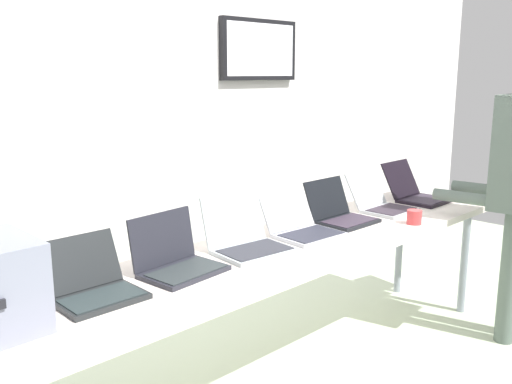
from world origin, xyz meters
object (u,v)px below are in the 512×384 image
laptop_station_5 (381,202)px  coffee_mug (414,217)px  laptop_station_2 (246,238)px  laptop_station_1 (176,259)px  laptop_station_6 (416,192)px  laptop_station_0 (93,285)px  laptop_station_4 (340,212)px  workbench (281,255)px  laptop_station_3 (300,225)px

laptop_station_5 → coffee_mug: size_ratio=4.39×
laptop_station_2 → coffee_mug: (1.03, -0.32, -0.02)m
laptop_station_1 → laptop_station_6: size_ratio=0.94×
laptop_station_5 → coffee_mug: 0.35m
laptop_station_0 → laptop_station_4: (1.59, 0.02, 0.00)m
laptop_station_4 → laptop_station_2: bearing=-179.2°
laptop_station_5 → laptop_station_2: bearing=180.0°
laptop_station_6 → laptop_station_0: bearing=-179.9°
laptop_station_5 → workbench: bearing=-176.0°
laptop_station_0 → coffee_mug: 1.88m
workbench → laptop_station_6: size_ratio=8.33×
laptop_station_0 → laptop_station_1: 0.40m
laptop_station_5 → laptop_station_6: laptop_station_6 is taller
laptop_station_1 → laptop_station_4: (1.19, 0.01, -0.00)m
laptop_station_0 → laptop_station_1: bearing=1.5°
laptop_station_1 → laptop_station_6: 2.01m
workbench → laptop_station_3: 0.25m
laptop_station_0 → laptop_station_1: laptop_station_1 is taller
laptop_station_0 → laptop_station_5: laptop_station_5 is taller
laptop_station_2 → coffee_mug: 1.08m
laptop_station_5 → laptop_station_6: bearing=-1.0°
laptop_station_3 → laptop_station_5: size_ratio=1.04×
laptop_station_4 → laptop_station_1: bearing=-179.3°
laptop_station_2 → laptop_station_4: size_ratio=1.14×
workbench → coffee_mug: bearing=-16.3°
laptop_station_1 → laptop_station_2: (0.43, 0.00, 0.00)m
laptop_station_3 → laptop_station_4: bearing=2.4°
laptop_station_2 → coffee_mug: bearing=-17.3°
workbench → laptop_station_2: laptop_station_2 is taller
laptop_station_1 → laptop_station_4: laptop_station_1 is taller
laptop_station_1 → laptop_station_5: size_ratio=1.00×
laptop_station_0 → laptop_station_4: bearing=0.9°
laptop_station_3 → laptop_station_0: bearing=-179.6°
laptop_station_1 → laptop_station_2: size_ratio=0.98×
laptop_station_3 → workbench: bearing=-163.4°
laptop_station_1 → laptop_station_5: bearing=0.1°
laptop_station_2 → laptop_station_4: 0.77m
laptop_station_3 → laptop_station_6: bearing=-0.1°
workbench → laptop_station_4: bearing=7.9°
laptop_station_0 → laptop_station_3: bearing=0.4°
workbench → laptop_station_1: size_ratio=8.83×
laptop_station_3 → coffee_mug: bearing=-26.5°
workbench → laptop_station_1: (-0.60, 0.07, 0.11)m
coffee_mug → laptop_station_0: bearing=170.6°
laptop_station_6 → workbench: bearing=-177.4°
laptop_station_1 → laptop_station_0: bearing=-178.5°
laptop_station_6 → coffee_mug: (-0.56, -0.31, -0.02)m
coffee_mug → laptop_station_6: bearing=29.3°
laptop_station_5 → coffee_mug: bearing=-113.7°
workbench → laptop_station_1: bearing=173.6°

